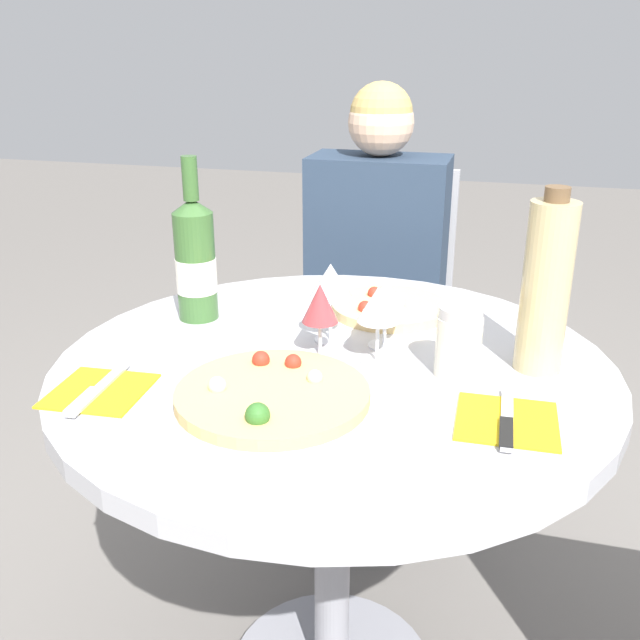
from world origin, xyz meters
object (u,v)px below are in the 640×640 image
at_px(dining_table, 333,420).
at_px(pizza_large, 272,394).
at_px(chair_behind_diner, 379,332).
at_px(tall_carafe, 546,287).
at_px(wine_bottle, 195,260).
at_px(seated_diner, 370,330).

height_order(dining_table, pizza_large, pizza_large).
xyz_separation_m(chair_behind_diner, tall_carafe, (0.42, -0.79, 0.44)).
distance_m(wine_bottle, tall_carafe, 0.68).
distance_m(chair_behind_diner, tall_carafe, 0.99).
relative_size(dining_table, chair_behind_diner, 1.06).
xyz_separation_m(dining_table, seated_diner, (-0.07, 0.70, -0.11)).
bearing_deg(wine_bottle, pizza_large, -49.15).
bearing_deg(chair_behind_diner, wine_bottle, 70.82).
height_order(dining_table, tall_carafe, tall_carafe).
bearing_deg(pizza_large, chair_behind_diner, 90.87).
bearing_deg(wine_bottle, dining_table, -22.37).
distance_m(dining_table, chair_behind_diner, 0.87).
bearing_deg(chair_behind_diner, tall_carafe, 118.31).
bearing_deg(dining_table, chair_behind_diner, 94.90).
relative_size(chair_behind_diner, seated_diner, 0.79).
bearing_deg(seated_diner, pizza_large, 91.01).
height_order(chair_behind_diner, tall_carafe, tall_carafe).
distance_m(seated_diner, wine_bottle, 0.71).
height_order(chair_behind_diner, wine_bottle, wine_bottle).
xyz_separation_m(seated_diner, wine_bottle, (-0.25, -0.57, 0.35)).
height_order(dining_table, seated_diner, seated_diner).
xyz_separation_m(seated_diner, pizza_large, (0.02, -0.87, 0.24)).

